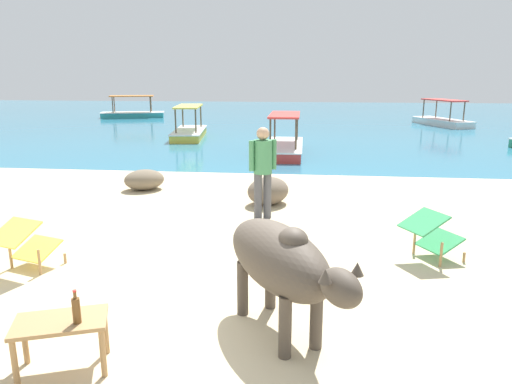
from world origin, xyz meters
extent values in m
cube|color=#CCB78E|center=(0.00, 0.00, 0.02)|extent=(18.00, 14.00, 0.04)
cube|color=teal|center=(0.00, 22.00, 0.00)|extent=(60.00, 36.00, 0.03)
cylinder|color=#4C4238|center=(1.26, -0.93, 0.34)|extent=(0.12, 0.12, 0.60)
cylinder|color=#4C4238|center=(0.98, -1.11, 0.34)|extent=(0.12, 0.12, 0.60)
cylinder|color=#4C4238|center=(0.77, -0.18, 0.34)|extent=(0.12, 0.12, 0.60)
cylinder|color=#4C4238|center=(0.49, -0.36, 0.34)|extent=(0.12, 0.12, 0.60)
ellipsoid|color=#4C4238|center=(0.88, -0.64, 0.81)|extent=(1.39, 1.69, 0.65)
ellipsoid|color=#4C4238|center=(1.42, -1.49, 0.92)|extent=(0.45, 0.50, 0.30)
cone|color=#4C4238|center=(1.55, -1.40, 1.05)|extent=(0.15, 0.15, 0.11)
cone|color=#4C4238|center=(1.30, -1.57, 1.05)|extent=(0.15, 0.15, 0.11)
ellipsoid|color=#4C4238|center=(1.03, -0.88, 1.09)|extent=(0.38, 0.40, 0.22)
cube|color=#A37A4C|center=(-0.91, -1.51, 0.50)|extent=(0.87, 0.67, 0.04)
cylinder|color=#A37A4C|center=(-0.65, -1.22, 0.26)|extent=(0.05, 0.05, 0.44)
cylinder|color=#A37A4C|center=(-0.53, -1.56, 0.26)|extent=(0.05, 0.05, 0.44)
cylinder|color=#A37A4C|center=(-1.29, -1.46, 0.26)|extent=(0.05, 0.05, 0.44)
cylinder|color=#A37A4C|center=(-1.17, -1.80, 0.26)|extent=(0.05, 0.05, 0.44)
cylinder|color=brown|center=(-0.74, -1.54, 0.63)|extent=(0.07, 0.07, 0.22)
cylinder|color=brown|center=(-0.74, -1.54, 0.77)|extent=(0.03, 0.03, 0.06)
cylinder|color=red|center=(-0.74, -1.54, 0.80)|extent=(0.03, 0.03, 0.02)
cylinder|color=#A37A4C|center=(-2.59, 0.92, 0.11)|extent=(0.04, 0.04, 0.14)
cylinder|color=#A37A4C|center=(-2.10, 0.76, 0.11)|extent=(0.04, 0.04, 0.14)
cylinder|color=#A37A4C|center=(-2.72, 0.53, 0.21)|extent=(0.04, 0.04, 0.34)
cylinder|color=#A37A4C|center=(-2.22, 0.37, 0.21)|extent=(0.04, 0.04, 0.34)
cube|color=#EFD14C|center=(-2.41, 0.65, 0.28)|extent=(0.63, 0.57, 0.21)
cube|color=#EFD14C|center=(-2.50, 0.35, 0.61)|extent=(0.64, 0.60, 0.23)
cylinder|color=#A37A4C|center=(3.05, 1.86, 0.11)|extent=(0.04, 0.04, 0.14)
cylinder|color=#A37A4C|center=(3.30, 1.40, 0.11)|extent=(0.04, 0.04, 0.14)
cylinder|color=#A37A4C|center=(2.68, 1.66, 0.21)|extent=(0.04, 0.04, 0.34)
cylinder|color=#A37A4C|center=(2.93, 1.20, 0.21)|extent=(0.04, 0.04, 0.34)
cube|color=#339356|center=(2.99, 1.53, 0.28)|extent=(0.63, 0.66, 0.21)
cube|color=#339356|center=(2.72, 1.38, 0.61)|extent=(0.66, 0.68, 0.23)
cylinder|color=#4C4C51|center=(0.29, 3.08, 0.45)|extent=(0.14, 0.14, 0.82)
cylinder|color=#4C4C51|center=(0.45, 3.17, 0.45)|extent=(0.14, 0.14, 0.82)
cylinder|color=#428956|center=(0.37, 3.12, 1.15)|extent=(0.32, 0.32, 0.58)
cylinder|color=#428956|center=(0.18, 3.02, 1.18)|extent=(0.09, 0.09, 0.52)
cylinder|color=#428956|center=(0.55, 3.22, 1.18)|extent=(0.09, 0.09, 0.52)
sphere|color=tan|center=(0.37, 3.12, 1.55)|extent=(0.22, 0.22, 0.22)
ellipsoid|color=#6B5B4C|center=(0.38, 4.09, 0.31)|extent=(1.11, 1.16, 0.54)
ellipsoid|color=#756651|center=(-2.45, 5.00, 0.26)|extent=(1.11, 1.04, 0.45)
cube|color=#C63833|center=(0.37, 10.37, 0.16)|extent=(1.14, 3.61, 0.28)
cube|color=white|center=(0.37, 10.37, 0.32)|extent=(1.20, 3.68, 0.04)
cylinder|color=brown|center=(0.77, 9.29, 0.77)|extent=(0.06, 0.06, 0.95)
cylinder|color=brown|center=(0.00, 9.28, 0.77)|extent=(0.06, 0.06, 0.95)
cylinder|color=brown|center=(0.75, 11.45, 0.77)|extent=(0.06, 0.06, 0.95)
cylinder|color=brown|center=(-0.02, 11.44, 0.77)|extent=(0.06, 0.06, 0.95)
cube|color=red|center=(0.37, 10.37, 1.28)|extent=(0.96, 2.53, 0.06)
cube|color=teal|center=(-9.36, 22.76, 0.16)|extent=(3.76, 2.02, 0.28)
cube|color=white|center=(-9.36, 22.76, 0.32)|extent=(3.85, 2.09, 0.04)
cylinder|color=brown|center=(-10.29, 22.10, 0.77)|extent=(0.06, 0.06, 0.95)
cylinder|color=brown|center=(-10.50, 22.85, 0.77)|extent=(0.06, 0.06, 0.95)
cylinder|color=brown|center=(-8.21, 22.68, 0.77)|extent=(0.06, 0.06, 0.95)
cylinder|color=brown|center=(-8.42, 23.42, 0.77)|extent=(0.06, 0.06, 0.95)
cube|color=orange|center=(-9.36, 22.76, 1.28)|extent=(2.68, 1.57, 0.06)
cube|color=white|center=(7.84, 20.12, 0.16)|extent=(2.36, 3.75, 0.28)
cube|color=white|center=(7.84, 20.12, 0.32)|extent=(2.44, 3.84, 0.04)
cylinder|color=brown|center=(8.60, 19.26, 0.77)|extent=(0.06, 0.06, 0.95)
cylinder|color=brown|center=(7.89, 18.97, 0.77)|extent=(0.06, 0.06, 0.95)
cylinder|color=brown|center=(7.79, 21.26, 0.77)|extent=(0.06, 0.06, 0.95)
cylinder|color=brown|center=(7.08, 20.98, 0.77)|extent=(0.06, 0.06, 0.95)
cube|color=red|center=(7.84, 20.12, 1.28)|extent=(1.81, 2.69, 0.06)
cube|color=gold|center=(-3.70, 14.02, 0.16)|extent=(1.56, 3.71, 0.28)
cube|color=white|center=(-3.70, 14.02, 0.32)|extent=(1.63, 3.79, 0.04)
cylinder|color=brown|center=(-3.17, 13.00, 0.77)|extent=(0.06, 0.06, 0.95)
cylinder|color=brown|center=(-3.94, 12.90, 0.77)|extent=(0.06, 0.06, 0.95)
cylinder|color=brown|center=(-3.46, 15.14, 0.77)|extent=(0.06, 0.06, 0.95)
cylinder|color=brown|center=(-4.22, 15.04, 0.77)|extent=(0.06, 0.06, 0.95)
cube|color=#EFD14C|center=(-3.70, 14.02, 1.28)|extent=(1.26, 2.62, 0.06)
camera|label=1|loc=(1.14, -4.94, 2.54)|focal=33.34mm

